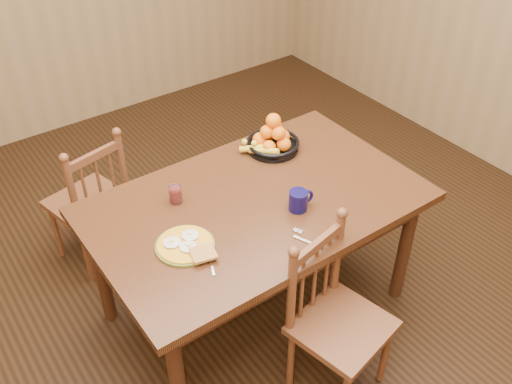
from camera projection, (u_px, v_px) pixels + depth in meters
room at (256, 89)px, 2.39m from camera, size 4.52×5.02×2.72m
dining_table at (256, 214)px, 2.81m from camera, size 1.60×1.00×0.75m
chair_far at (91, 202)px, 3.27m from camera, size 0.47×0.46×0.87m
chair_near at (336, 320)px, 2.58m from camera, size 0.47×0.46×0.89m
breakfast_plate at (186, 245)px, 2.49m from camera, size 0.26×0.30×0.04m
fork at (305, 238)px, 2.54m from camera, size 0.07×0.18×0.00m
spoon at (204, 260)px, 2.43m from camera, size 0.06×0.15×0.01m
coffee_mug at (299, 200)px, 2.68m from camera, size 0.13×0.09×0.10m
juice_glass at (176, 195)px, 2.72m from camera, size 0.06×0.06×0.09m
fruit_bowl at (272, 139)px, 3.07m from camera, size 0.32×0.29×0.22m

